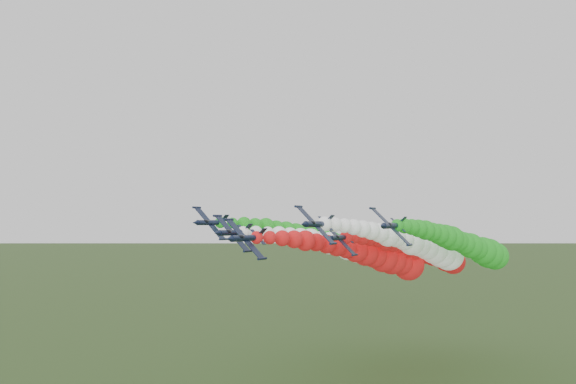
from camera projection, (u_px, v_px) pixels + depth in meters
name	position (u px, v px, depth m)	size (l,w,h in m)	color
jet_lead	(379.00, 257.00, 145.14)	(15.92, 83.96, 17.38)	#111A34
jet_inner_left	(360.00, 251.00, 154.26)	(15.60, 83.64, 17.06)	#111A34
jet_inner_right	(425.00, 247.00, 149.92)	(15.89, 83.93, 17.35)	#111A34
jet_outer_left	(333.00, 242.00, 164.35)	(15.32, 83.36, 16.78)	#111A34
jet_outer_right	(472.00, 247.00, 149.43)	(15.49, 83.53, 16.95)	#111A34
jet_trail	(427.00, 253.00, 161.86)	(15.41, 83.45, 16.87)	#111A34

